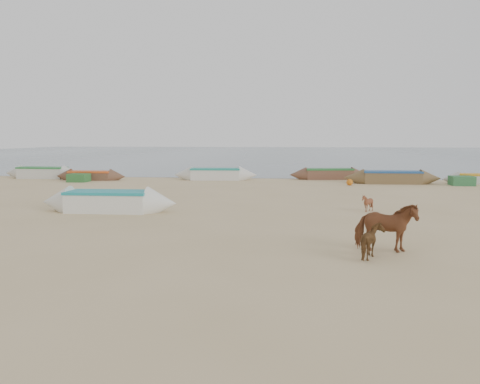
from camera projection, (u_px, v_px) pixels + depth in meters
name	position (u px, v px, depth m)	size (l,w,h in m)	color
ground	(227.00, 235.00, 15.96)	(140.00, 140.00, 0.00)	tan
sea	(281.00, 153.00, 96.91)	(160.00, 160.00, 0.00)	slate
cow_adult	(386.00, 227.00, 13.47)	(0.79, 1.73, 1.46)	brown
calf_front	(367.00, 203.00, 20.83)	(0.63, 0.71, 0.78)	brown
calf_right	(374.00, 242.00, 12.74)	(0.94, 0.81, 0.95)	brown
near_canoe	(109.00, 201.00, 20.82)	(6.14, 1.48, 0.93)	silver
waterline_canoes	(245.00, 175.00, 35.81)	(54.18, 4.77, 0.93)	brown
beach_clutter	(317.00, 178.00, 34.46)	(44.69, 5.31, 0.64)	#2D642E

